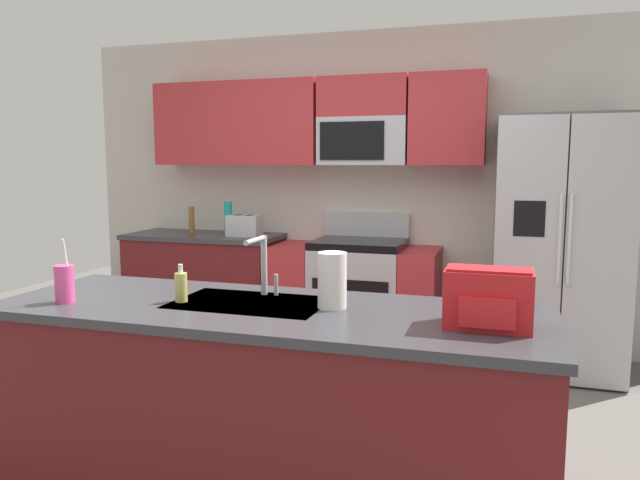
# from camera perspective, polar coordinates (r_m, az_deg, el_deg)

# --- Properties ---
(ground_plane) EXTENTS (9.00, 9.00, 0.00)m
(ground_plane) POSITION_cam_1_polar(r_m,az_deg,el_deg) (3.41, -3.92, -19.03)
(ground_plane) COLOR #66605B
(ground_plane) RESTS_ON ground
(kitchen_wall_unit) EXTENTS (5.20, 0.43, 2.60)m
(kitchen_wall_unit) POSITION_cam_1_polar(r_m,az_deg,el_deg) (5.09, 3.01, 6.86)
(kitchen_wall_unit) COLOR beige
(kitchen_wall_unit) RESTS_ON ground
(back_counter) EXTENTS (1.34, 0.63, 0.90)m
(back_counter) POSITION_cam_1_polar(r_m,az_deg,el_deg) (5.39, -10.90, -4.17)
(back_counter) COLOR maroon
(back_counter) RESTS_ON ground
(range_oven) EXTENTS (1.36, 0.61, 1.10)m
(range_oven) POSITION_cam_1_polar(r_m,az_deg,el_deg) (4.91, 3.26, -5.27)
(range_oven) COLOR #B7BABF
(range_oven) RESTS_ON ground
(refrigerator) EXTENTS (0.90, 0.76, 1.85)m
(refrigerator) POSITION_cam_1_polar(r_m,az_deg,el_deg) (4.63, 21.86, -0.51)
(refrigerator) COLOR #4C4F54
(refrigerator) RESTS_ON ground
(island_counter) EXTENTS (2.42, 0.83, 0.90)m
(island_counter) POSITION_cam_1_polar(r_m,az_deg,el_deg) (2.75, -5.07, -15.40)
(island_counter) COLOR maroon
(island_counter) RESTS_ON ground
(toaster) EXTENTS (0.28, 0.16, 0.18)m
(toaster) POSITION_cam_1_polar(r_m,az_deg,el_deg) (5.08, -7.23, 1.37)
(toaster) COLOR #B7BABF
(toaster) RESTS_ON back_counter
(pepper_mill) EXTENTS (0.05, 0.05, 0.24)m
(pepper_mill) POSITION_cam_1_polar(r_m,az_deg,el_deg) (5.36, -12.15, 1.87)
(pepper_mill) COLOR brown
(pepper_mill) RESTS_ON back_counter
(bottle_teal) EXTENTS (0.07, 0.07, 0.29)m
(bottle_teal) POSITION_cam_1_polar(r_m,az_deg,el_deg) (5.19, -8.75, 2.06)
(bottle_teal) COLOR teal
(bottle_teal) RESTS_ON back_counter
(sink_faucet) EXTENTS (0.08, 0.21, 0.28)m
(sink_faucet) POSITION_cam_1_polar(r_m,az_deg,el_deg) (2.79, -5.49, -1.94)
(sink_faucet) COLOR #B7BABF
(sink_faucet) RESTS_ON island_counter
(drink_cup_pink) EXTENTS (0.08, 0.08, 0.29)m
(drink_cup_pink) POSITION_cam_1_polar(r_m,az_deg,el_deg) (2.89, -23.20, -3.85)
(drink_cup_pink) COLOR #EA4C93
(drink_cup_pink) RESTS_ON island_counter
(soap_dispenser) EXTENTS (0.06, 0.06, 0.17)m
(soap_dispenser) POSITION_cam_1_polar(r_m,az_deg,el_deg) (2.74, -13.12, -4.36)
(soap_dispenser) COLOR #D8CC66
(soap_dispenser) RESTS_ON island_counter
(paper_towel_roll) EXTENTS (0.12, 0.12, 0.24)m
(paper_towel_roll) POSITION_cam_1_polar(r_m,az_deg,el_deg) (2.55, 1.17, -3.86)
(paper_towel_roll) COLOR white
(paper_towel_roll) RESTS_ON island_counter
(backpack) EXTENTS (0.32, 0.22, 0.23)m
(backpack) POSITION_cam_1_polar(r_m,az_deg,el_deg) (2.34, 15.76, -5.26)
(backpack) COLOR red
(backpack) RESTS_ON island_counter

